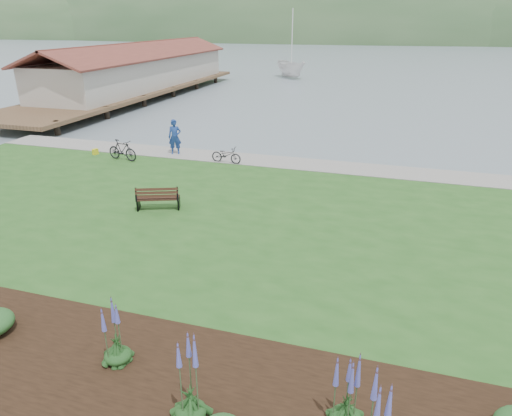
{
  "coord_description": "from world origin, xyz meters",
  "views": [
    {
      "loc": [
        6.21,
        -16.21,
        7.58
      ],
      "look_at": [
        1.76,
        -1.75,
        1.3
      ],
      "focal_mm": 32.0,
      "sensor_mm": 36.0,
      "label": 1
    }
  ],
  "objects": [
    {
      "name": "pannier",
      "position": [
        -10.02,
        5.28,
        0.56
      ],
      "size": [
        0.27,
        0.35,
        0.33
      ],
      "primitive_type": "cube",
      "rotation": [
        0.0,
        0.0,
        -0.26
      ],
      "color": "yellow",
      "rests_on": "lawn"
    },
    {
      "name": "echium_1",
      "position": [
        5.94,
        -9.54,
        1.15
      ],
      "size": [
        0.62,
        0.62,
        1.79
      ],
      "color": "#153C16",
      "rests_on": "garden_bed"
    },
    {
      "name": "echium_4",
      "position": [
        0.84,
        -9.3,
        1.13
      ],
      "size": [
        0.62,
        0.62,
        1.87
      ],
      "color": "#153C16",
      "rests_on": "garden_bed"
    },
    {
      "name": "shoreline_path",
      "position": [
        0.0,
        6.9,
        0.42
      ],
      "size": [
        34.0,
        2.2,
        0.03
      ],
      "primitive_type": "cube",
      "color": "gray",
      "rests_on": "lawn"
    },
    {
      "name": "garden_bed",
      "position": [
        3.0,
        -9.8,
        0.42
      ],
      "size": [
        24.0,
        4.4,
        0.04
      ],
      "primitive_type": "cube",
      "color": "black",
      "rests_on": "lawn"
    },
    {
      "name": "park_bench",
      "position": [
        -2.62,
        -0.99,
        0.92
      ],
      "size": [
        1.82,
        1.25,
        1.05
      ],
      "rotation": [
        0.0,
        0.0,
        0.37
      ],
      "color": "black",
      "rests_on": "lawn"
    },
    {
      "name": "echium_0",
      "position": [
        3.07,
        -10.27,
        1.27
      ],
      "size": [
        0.62,
        0.62,
        2.19
      ],
      "color": "#153C16",
      "rests_on": "garden_bed"
    },
    {
      "name": "lawn",
      "position": [
        0.0,
        -2.0,
        0.2
      ],
      "size": [
        34.0,
        20.0,
        0.4
      ],
      "primitive_type": "cube",
      "color": "#22501C",
      "rests_on": "ground"
    },
    {
      "name": "far_hillside",
      "position": [
        20.0,
        170.0,
        0.0
      ],
      "size": [
        580.0,
        80.0,
        38.0
      ],
      "primitive_type": null,
      "color": "#325530",
      "rests_on": "ground"
    },
    {
      "name": "sailboat",
      "position": [
        -8.36,
        47.76,
        0.0
      ],
      "size": [
        15.31,
        15.33,
        28.36
      ],
      "primitive_type": "imported",
      "rotation": [
        0.0,
        0.0,
        0.72
      ],
      "color": "silver",
      "rests_on": "ground"
    },
    {
      "name": "bicycle_a",
      "position": [
        -2.27,
        5.94,
        0.84
      ],
      "size": [
        0.74,
        1.75,
        0.89
      ],
      "primitive_type": "imported",
      "rotation": [
        0.0,
        0.0,
        1.48
      ],
      "color": "black",
      "rests_on": "lawn"
    },
    {
      "name": "bicycle_b",
      "position": [
        -7.89,
        4.76,
        0.97
      ],
      "size": [
        0.84,
        1.94,
        1.13
      ],
      "primitive_type": "imported",
      "rotation": [
        0.0,
        0.0,
        1.41
      ],
      "color": "black",
      "rests_on": "lawn"
    },
    {
      "name": "person",
      "position": [
        -5.66,
        6.71,
        1.57
      ],
      "size": [
        1.0,
        0.84,
        2.34
      ],
      "primitive_type": "imported",
      "rotation": [
        0.0,
        0.0,
        0.36
      ],
      "color": "navy",
      "rests_on": "lawn"
    },
    {
      "name": "pier_pavilion",
      "position": [
        -20.0,
        27.52,
        2.64
      ],
      "size": [
        8.0,
        36.0,
        5.4
      ],
      "color": "#4C3826",
      "rests_on": "ground"
    },
    {
      "name": "ground",
      "position": [
        0.0,
        0.0,
        0.0
      ],
      "size": [
        600.0,
        600.0,
        0.0
      ],
      "primitive_type": "plane",
      "color": "slate",
      "rests_on": "ground"
    }
  ]
}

